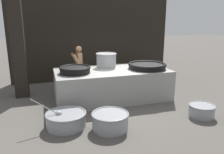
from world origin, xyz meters
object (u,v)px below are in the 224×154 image
giant_wok_far (147,66)px  cook (79,66)px  giant_wok_near (75,70)px  stock_pot (106,60)px  prep_bowl_vegetables (66,119)px  prep_bowl_meat (110,120)px  prep_bowl_extra (202,110)px

giant_wok_far → cook: cook is taller
giant_wok_near → stock_pot: stock_pot is taller
prep_bowl_vegetables → giant_wok_far: bearing=27.1°
giant_wok_far → prep_bowl_meat: bearing=-134.5°
giant_wok_far → prep_bowl_vegetables: bearing=-152.9°
giant_wok_near → stock_pot: (1.18, 0.62, 0.14)m
giant_wok_near → prep_bowl_vegetables: 1.84m
prep_bowl_meat → prep_bowl_extra: prep_bowl_meat is taller
giant_wok_near → prep_bowl_extra: size_ratio=1.37×
stock_pot → prep_bowl_extra: bearing=-53.8°
prep_bowl_extra → prep_bowl_vegetables: bearing=172.2°
giant_wok_far → prep_bowl_extra: (0.71, -1.96, -0.90)m
giant_wok_far → stock_pot: stock_pot is taller
giant_wok_near → prep_bowl_vegetables: giant_wok_near is taller
giant_wok_near → giant_wok_far: giant_wok_near is taller
cook → prep_bowl_vegetables: size_ratio=1.28×
prep_bowl_vegetables → prep_bowl_meat: size_ratio=1.43×
giant_wok_far → prep_bowl_extra: size_ratio=1.82×
giant_wok_near → giant_wok_far: size_ratio=0.75×
giant_wok_far → stock_pot: bearing=150.7°
prep_bowl_extra → giant_wok_near: bearing=147.0°
prep_bowl_vegetables → prep_bowl_extra: prep_bowl_vegetables is taller
giant_wok_near → cook: 1.47m
cook → prep_bowl_meat: bearing=91.7°
giant_wok_far → prep_bowl_meat: 2.81m
giant_wok_near → prep_bowl_vegetables: (-0.47, -1.54, -0.89)m
prep_bowl_meat → prep_bowl_vegetables: bearing=156.6°
stock_pot → cook: size_ratio=0.44×
stock_pot → giant_wok_near: bearing=-152.1°
cook → prep_bowl_extra: 4.48m
cook → prep_bowl_vegetables: cook is taller
giant_wok_far → prep_bowl_vegetables: (-2.88, -1.47, -0.88)m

